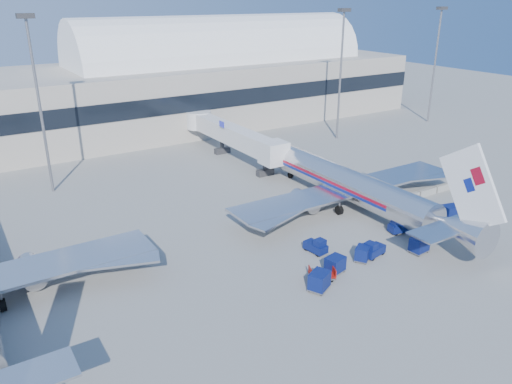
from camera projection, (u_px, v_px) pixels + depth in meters
ground at (308, 241)px, 53.54m from camera, size 260.00×260.00×0.00m
terminal at (53, 99)px, 87.98m from camera, size 170.00×28.15×21.00m
airliner_main at (351, 185)px, 60.99m from camera, size 32.00×37.26×12.07m
jetbridge_near at (228, 133)px, 80.09m from camera, size 4.40×27.50×6.25m
mast_west at (36, 80)px, 61.73m from camera, size 2.00×1.20×22.60m
mast_east at (342, 56)px, 86.64m from camera, size 2.00×1.20×22.60m
mast_far_east at (437, 48)px, 99.09m from camera, size 2.00×1.20×22.60m
barrier_near at (410, 197)px, 63.91m from camera, size 3.00×0.55×0.90m
barrier_mid at (427, 192)px, 65.55m from camera, size 3.00×0.55×0.90m
barrier_far at (444, 187)px, 67.20m from camera, size 3.00×0.55×0.90m
tug_lead at (373, 249)px, 50.09m from camera, size 2.72×1.72×1.64m
tug_right at (399, 226)px, 55.14m from camera, size 2.66×1.69×1.61m
tug_left at (316, 246)px, 50.81m from camera, size 1.54×2.60×1.61m
cart_train_a at (362, 253)px, 49.26m from camera, size 2.11×1.99×1.48m
cart_train_b at (335, 264)px, 47.06m from camera, size 2.13×1.81×1.63m
cart_train_c at (319, 281)px, 44.26m from camera, size 2.44×2.23×1.74m
cart_solo_near at (419, 245)px, 50.76m from camera, size 1.98×1.58×1.65m
cart_solo_far at (451, 212)px, 58.09m from camera, size 2.40×2.03×1.84m
cart_open_red at (322, 275)px, 46.04m from camera, size 2.71×2.36×0.61m
ramp_worker at (467, 228)px, 54.22m from camera, size 0.74×0.82×1.88m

